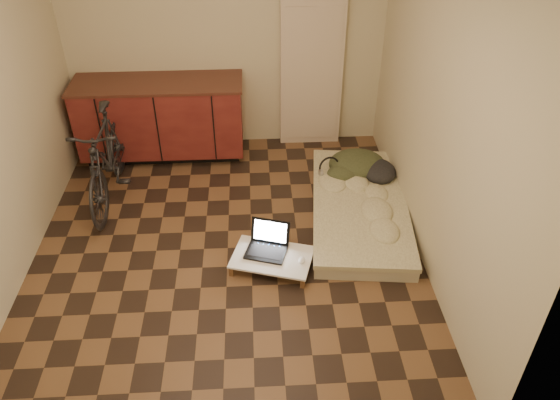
{
  "coord_description": "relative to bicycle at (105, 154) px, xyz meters",
  "views": [
    {
      "loc": [
        0.27,
        -3.83,
        3.34
      ],
      "look_at": [
        0.48,
        -0.03,
        0.55
      ],
      "focal_mm": 35.0,
      "sensor_mm": 36.0,
      "label": 1
    }
  ],
  "objects": [
    {
      "name": "room_shell",
      "position": [
        1.2,
        -0.9,
        0.78
      ],
      "size": [
        3.5,
        4.0,
        2.6
      ],
      "color": "brown",
      "rests_on": "ground"
    },
    {
      "name": "cabinets",
      "position": [
        0.45,
        0.81,
        -0.05
      ],
      "size": [
        1.84,
        0.62,
        0.91
      ],
      "color": "black",
      "rests_on": "ground"
    },
    {
      "name": "appliance_panel",
      "position": [
        2.15,
        1.04,
        0.33
      ],
      "size": [
        0.7,
        0.1,
        1.7
      ],
      "primitive_type": "cube",
      "color": "beige",
      "rests_on": "ground"
    },
    {
      "name": "bicycle",
      "position": [
        0.0,
        0.0,
        0.0
      ],
      "size": [
        0.47,
        1.6,
        1.03
      ],
      "primitive_type": "imported",
      "rotation": [
        0.0,
        0.0,
        -0.0
      ],
      "color": "black",
      "rests_on": "ground"
    },
    {
      "name": "futon",
      "position": [
        2.5,
        -0.46,
        -0.43
      ],
      "size": [
        1.12,
        2.0,
        0.16
      ],
      "rotation": [
        0.0,
        0.0,
        -0.11
      ],
      "color": "#C0B79A",
      "rests_on": "ground"
    },
    {
      "name": "clothing_pile",
      "position": [
        2.62,
        0.1,
        -0.23
      ],
      "size": [
        0.69,
        0.59,
        0.25
      ],
      "primitive_type": null,
      "rotation": [
        0.0,
        0.0,
        -0.11
      ],
      "color": "#333A21",
      "rests_on": "futon"
    },
    {
      "name": "headphones",
      "position": [
        2.26,
        0.06,
        -0.27
      ],
      "size": [
        0.31,
        0.29,
        0.17
      ],
      "primitive_type": null,
      "rotation": [
        0.0,
        0.0,
        0.26
      ],
      "color": "black",
      "rests_on": "futon"
    },
    {
      "name": "lap_desk",
      "position": [
        1.6,
        -1.16,
        -0.42
      ],
      "size": [
        0.79,
        0.62,
        0.11
      ],
      "rotation": [
        0.0,
        0.0,
        -0.29
      ],
      "color": "brown",
      "rests_on": "ground"
    },
    {
      "name": "laptop",
      "position": [
        1.56,
        -1.06,
        -0.35
      ],
      "size": [
        0.43,
        0.4,
        0.24
      ],
      "rotation": [
        0.0,
        0.0,
        -0.3
      ],
      "color": "black",
      "rests_on": "lap_desk"
    },
    {
      "name": "mouse",
      "position": [
        1.85,
        -1.24,
        -0.39
      ],
      "size": [
        0.08,
        0.1,
        0.03
      ],
      "primitive_type": "ellipsoid",
      "rotation": [
        0.0,
        0.0,
        -0.33
      ],
      "color": "white",
      "rests_on": "lap_desk"
    }
  ]
}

